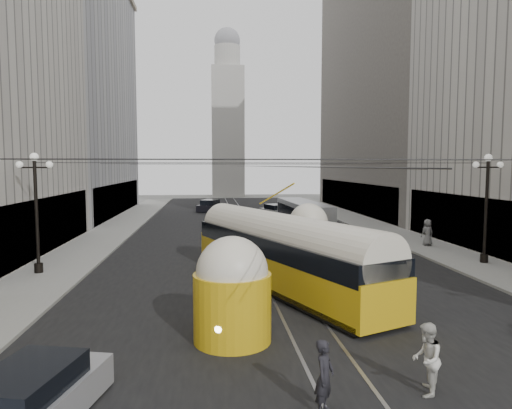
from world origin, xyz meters
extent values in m
cube|color=black|center=(0.00, 32.50, 0.00)|extent=(20.00, 85.00, 0.02)
cube|color=gray|center=(-12.00, 36.00, 0.07)|extent=(4.00, 72.00, 0.15)
cube|color=gray|center=(12.00, 36.00, 0.07)|extent=(4.00, 72.00, 0.15)
cube|color=gray|center=(-0.75, 32.50, 0.00)|extent=(0.12, 85.00, 0.04)
cube|color=gray|center=(0.75, 32.50, 0.00)|extent=(0.12, 85.00, 0.04)
cube|color=black|center=(-14.05, 24.00, 2.00)|extent=(0.10, 18.00, 3.60)
cube|color=#999999|center=(-20.00, 48.00, 14.00)|extent=(12.00, 28.00, 28.00)
cube|color=black|center=(-14.05, 48.00, 2.00)|extent=(0.10, 25.20, 3.60)
cube|color=black|center=(14.05, 22.00, 2.00)|extent=(0.10, 18.00, 3.60)
cube|color=#514C47|center=(20.00, 48.00, 16.00)|extent=(12.00, 32.00, 32.00)
cube|color=black|center=(14.05, 48.00, 2.00)|extent=(0.10, 28.80, 3.60)
cube|color=#B2AFA8|center=(0.00, 80.00, 12.00)|extent=(6.00, 6.00, 24.00)
cylinder|color=#B2AFA8|center=(0.00, 80.00, 26.00)|extent=(4.80, 4.80, 4.00)
sphere|color=gray|center=(0.00, 80.00, 28.96)|extent=(4.80, 4.80, 4.80)
cylinder|color=black|center=(-12.60, 18.00, 3.15)|extent=(0.18, 0.18, 6.00)
cylinder|color=black|center=(-12.60, 18.00, 0.40)|extent=(0.44, 0.44, 0.50)
cylinder|color=black|center=(-12.60, 18.00, 5.75)|extent=(1.60, 0.08, 0.08)
sphere|color=white|center=(-12.60, 18.00, 6.30)|extent=(0.44, 0.44, 0.44)
sphere|color=white|center=(-13.35, 18.00, 5.90)|extent=(0.36, 0.36, 0.36)
sphere|color=white|center=(-11.85, 18.00, 5.90)|extent=(0.36, 0.36, 0.36)
cylinder|color=black|center=(12.60, 18.00, 3.15)|extent=(0.18, 0.18, 6.00)
cylinder|color=black|center=(12.60, 18.00, 0.40)|extent=(0.44, 0.44, 0.50)
cylinder|color=black|center=(12.60, 18.00, 5.75)|extent=(1.60, 0.08, 0.08)
sphere|color=white|center=(12.60, 18.00, 6.30)|extent=(0.44, 0.44, 0.44)
sphere|color=white|center=(11.85, 18.00, 5.90)|extent=(0.36, 0.36, 0.36)
sphere|color=white|center=(13.35, 18.00, 5.90)|extent=(0.36, 0.36, 0.36)
cylinder|color=black|center=(0.00, 4.00, 6.00)|extent=(25.00, 0.03, 0.03)
cylinder|color=black|center=(0.00, 18.00, 6.00)|extent=(25.00, 0.03, 0.03)
cylinder|color=black|center=(0.00, 32.00, 6.00)|extent=(25.00, 0.03, 0.03)
cylinder|color=black|center=(0.00, 46.00, 6.00)|extent=(25.00, 0.03, 0.03)
cylinder|color=black|center=(0.00, 36.00, 5.80)|extent=(0.03, 72.00, 0.03)
cylinder|color=black|center=(0.40, 36.00, 5.80)|extent=(0.03, 72.00, 0.03)
cube|color=gold|center=(-0.09, 14.13, 1.05)|extent=(7.80, 13.86, 1.69)
cube|color=black|center=(-0.09, 14.13, 0.25)|extent=(7.64, 13.47, 0.30)
cube|color=black|center=(-0.09, 14.13, 2.14)|extent=(7.74, 13.67, 0.85)
cylinder|color=silver|center=(-0.09, 14.13, 2.44)|extent=(7.44, 13.55, 2.29)
cylinder|color=gold|center=(-2.76, 7.80, 1.15)|extent=(2.59, 2.59, 2.29)
sphere|color=silver|center=(-2.76, 7.80, 2.34)|extent=(2.39, 2.39, 2.39)
cylinder|color=gold|center=(2.58, 20.47, 1.15)|extent=(2.59, 2.59, 2.29)
sphere|color=silver|center=(2.58, 20.47, 2.34)|extent=(2.39, 2.39, 2.39)
sphere|color=#FFF2BF|center=(-3.21, 6.74, 0.85)|extent=(0.36, 0.36, 0.36)
cube|color=#A0A2A5|center=(4.45, 31.07, 1.41)|extent=(2.85, 11.03, 2.73)
cube|color=black|center=(4.45, 31.07, 1.87)|extent=(2.85, 10.65, 1.00)
cube|color=black|center=(4.45, 25.66, 1.73)|extent=(2.10, 0.21, 1.27)
cylinder|color=black|center=(3.32, 27.41, 0.46)|extent=(0.30, 0.91, 0.91)
cylinder|color=black|center=(5.59, 27.41, 0.46)|extent=(0.30, 0.91, 0.91)
cylinder|color=black|center=(3.32, 34.73, 0.46)|extent=(0.30, 0.91, 0.91)
cylinder|color=black|center=(5.59, 34.73, 0.46)|extent=(0.30, 0.91, 0.91)
cube|color=black|center=(-7.50, 3.09, 1.04)|extent=(2.17, 2.79, 0.75)
cylinder|color=black|center=(-8.33, 4.62, 0.32)|extent=(0.22, 0.64, 0.64)
cylinder|color=black|center=(-6.67, 4.62, 0.32)|extent=(0.22, 0.64, 0.64)
cube|color=silver|center=(3.93, 44.19, 0.48)|extent=(3.25, 4.91, 0.81)
cube|color=black|center=(3.93, 44.19, 1.06)|extent=(2.37, 2.90, 0.76)
cylinder|color=black|center=(3.09, 42.64, 0.32)|extent=(0.22, 0.65, 0.65)
cylinder|color=black|center=(4.77, 42.64, 0.32)|extent=(0.22, 0.65, 0.65)
cylinder|color=black|center=(3.09, 45.74, 0.32)|extent=(0.22, 0.65, 0.65)
cylinder|color=black|center=(4.77, 45.74, 0.32)|extent=(0.22, 0.65, 0.65)
cube|color=black|center=(-3.44, 51.24, 0.51)|extent=(3.52, 5.20, 0.85)
cube|color=black|center=(-3.44, 51.24, 1.12)|extent=(2.55, 3.09, 0.81)
cylinder|color=black|center=(-4.33, 49.61, 0.34)|extent=(0.22, 0.68, 0.68)
cylinder|color=black|center=(-2.55, 49.61, 0.34)|extent=(0.22, 0.68, 0.68)
cylinder|color=black|center=(-4.33, 52.88, 0.34)|extent=(0.22, 0.68, 0.68)
cylinder|color=black|center=(-2.55, 52.88, 0.34)|extent=(0.22, 0.68, 0.68)
imported|color=black|center=(-0.82, 3.13, 0.89)|extent=(0.71, 0.78, 1.78)
imported|color=beige|center=(2.00, 3.74, 0.93)|extent=(1.05, 1.13, 1.86)
imported|color=slate|center=(11.98, 23.83, 1.09)|extent=(1.01, 0.72, 1.88)
camera|label=1|loc=(-3.48, -7.00, 5.85)|focal=32.00mm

